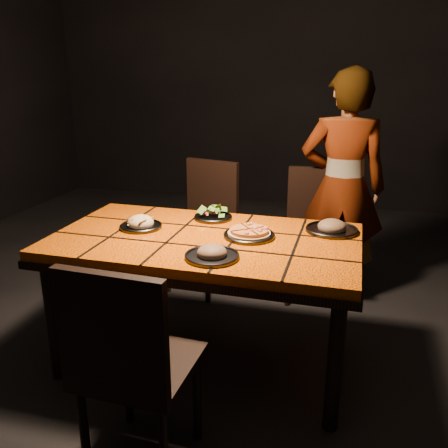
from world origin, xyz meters
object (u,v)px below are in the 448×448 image
(chair_near, at_px, (129,360))
(plate_pizza, at_px, (249,234))
(plate_pasta, at_px, (141,224))
(diner, at_px, (342,188))
(chair_far_right, at_px, (315,224))
(dining_table, at_px, (205,250))
(chair_far_left, at_px, (205,216))

(chair_near, relative_size, plate_pizza, 2.97)
(chair_near, height_order, plate_pizza, chair_near)
(plate_pasta, bearing_deg, diner, 44.31)
(chair_far_right, distance_m, diner, 0.32)
(plate_pasta, bearing_deg, plate_pizza, 1.45)
(dining_table, distance_m, chair_near, 0.86)
(chair_near, distance_m, diner, 2.05)
(plate_pizza, bearing_deg, chair_far_left, 120.44)
(plate_pasta, bearing_deg, chair_far_left, 85.45)
(plate_pasta, bearing_deg, dining_table, -5.82)
(chair_near, xyz_separation_m, chair_far_left, (-0.28, 1.82, 0.01))
(plate_pasta, bearing_deg, chair_near, -68.32)
(chair_far_right, xyz_separation_m, plate_pizza, (-0.27, -1.00, 0.24))
(chair_near, height_order, diner, diner)
(plate_pizza, distance_m, plate_pasta, 0.61)
(dining_table, distance_m, chair_far_left, 1.03)
(chair_far_left, height_order, plate_pizza, chair_far_left)
(chair_far_left, relative_size, diner, 0.59)
(chair_near, distance_m, plate_pizza, 0.97)
(chair_far_left, xyz_separation_m, plate_pasta, (-0.07, -0.93, 0.23))
(diner, bearing_deg, plate_pasta, 40.87)
(chair_far_left, xyz_separation_m, diner, (0.97, 0.09, 0.26))
(dining_table, bearing_deg, chair_far_right, 64.95)
(dining_table, bearing_deg, chair_near, -92.27)
(diner, distance_m, plate_pasta, 1.47)
(chair_far_right, height_order, diner, diner)
(diner, height_order, plate_pasta, diner)
(chair_far_left, distance_m, plate_pasta, 0.96)
(chair_far_left, bearing_deg, plate_pasta, -81.11)
(chair_near, bearing_deg, chair_far_left, -79.15)
(diner, relative_size, plate_pasta, 6.88)
(dining_table, relative_size, chair_near, 1.72)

